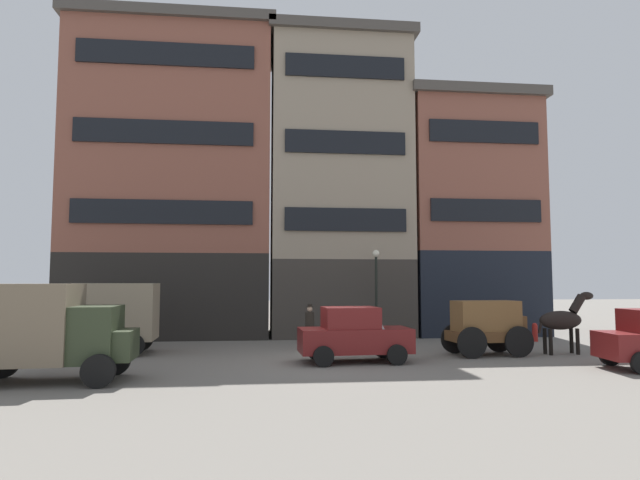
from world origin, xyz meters
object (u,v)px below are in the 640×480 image
(sedan_dark, at_px, (354,335))
(streetlamp_curbside, at_px, (376,282))
(delivery_truck_near, at_px, (101,316))
(delivery_truck_far, at_px, (43,329))
(cargo_wagon, at_px, (487,324))
(draft_horse, at_px, (563,320))
(pedestrian_officer, at_px, (310,325))
(fire_hydrant_curbside, at_px, (535,332))

(sedan_dark, relative_size, streetlamp_curbside, 0.92)
(delivery_truck_near, relative_size, delivery_truck_far, 1.00)
(cargo_wagon, distance_m, draft_horse, 2.95)
(delivery_truck_far, relative_size, pedestrian_officer, 2.46)
(delivery_truck_near, distance_m, sedan_dark, 9.48)
(cargo_wagon, relative_size, fire_hydrant_curbside, 3.61)
(sedan_dark, bearing_deg, draft_horse, 7.85)
(draft_horse, distance_m, pedestrian_officer, 9.56)
(delivery_truck_far, distance_m, pedestrian_officer, 9.89)
(delivery_truck_far, height_order, sedan_dark, delivery_truck_far)
(sedan_dark, height_order, streetlamp_curbside, streetlamp_curbside)
(draft_horse, relative_size, streetlamp_curbside, 0.57)
(cargo_wagon, height_order, streetlamp_curbside, streetlamp_curbside)
(cargo_wagon, xyz_separation_m, delivery_truck_far, (-14.02, -3.82, 0.28))
(draft_horse, height_order, streetlamp_curbside, streetlamp_curbside)
(cargo_wagon, relative_size, delivery_truck_near, 0.68)
(pedestrian_officer, bearing_deg, delivery_truck_near, -175.89)
(delivery_truck_far, bearing_deg, fire_hydrant_curbside, 23.75)
(draft_horse, xyz_separation_m, fire_hydrant_curbside, (1.09, 4.13, -0.84))
(delivery_truck_near, xyz_separation_m, delivery_truck_far, (0.13, -5.61, 0.00))
(pedestrian_officer, relative_size, fire_hydrant_curbside, 2.16)
(streetlamp_curbside, relative_size, fire_hydrant_curbside, 4.96)
(delivery_truck_near, height_order, delivery_truck_far, same)
(delivery_truck_far, distance_m, sedan_dark, 9.29)
(pedestrian_officer, distance_m, fire_hydrant_curbside, 10.52)
(cargo_wagon, relative_size, draft_horse, 1.28)
(streetlamp_curbside, bearing_deg, delivery_truck_far, -141.84)
(cargo_wagon, xyz_separation_m, sedan_dark, (-5.15, -1.11, -0.23))
(pedestrian_officer, bearing_deg, draft_horse, -14.26)
(pedestrian_officer, xyz_separation_m, streetlamp_curbside, (3.24, 2.43, 1.69))
(delivery_truck_near, bearing_deg, sedan_dark, -17.89)
(delivery_truck_near, height_order, fire_hydrant_curbside, delivery_truck_near)
(fire_hydrant_curbside, bearing_deg, pedestrian_officer, -170.27)
(cargo_wagon, distance_m, sedan_dark, 5.27)
(cargo_wagon, bearing_deg, fire_hydrant_curbside, 45.63)
(delivery_truck_near, relative_size, sedan_dark, 1.17)
(sedan_dark, bearing_deg, streetlamp_curbside, 70.65)
(pedestrian_officer, bearing_deg, cargo_wagon, -20.47)
(delivery_truck_far, height_order, streetlamp_curbside, streetlamp_curbside)
(cargo_wagon, bearing_deg, streetlamp_curbside, 122.75)
(cargo_wagon, xyz_separation_m, pedestrian_officer, (-6.31, 2.36, -0.17))
(sedan_dark, distance_m, pedestrian_officer, 3.66)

